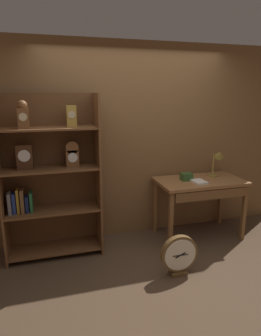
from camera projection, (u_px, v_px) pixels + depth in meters
ground_plane at (169, 285)px, 3.09m from camera, size 10.00×10.00×0.00m
back_wood_panel at (133, 142)px, 4.01m from camera, size 4.80×0.05×2.60m
bookshelf at (49, 178)px, 3.49m from camera, size 1.13×0.39×1.95m
workbench at (200, 188)px, 3.99m from camera, size 1.16×0.66×0.81m
desk_lamp at (218, 159)px, 4.08m from camera, size 0.21×0.21×0.40m
toolbox_small at (186, 177)px, 3.96m from camera, size 0.14×0.12×0.10m
open_repair_manual at (199, 182)px, 3.85m from camera, size 0.17×0.23×0.02m
round_clock_large at (179, 255)px, 3.22m from camera, size 0.42×0.11×0.46m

